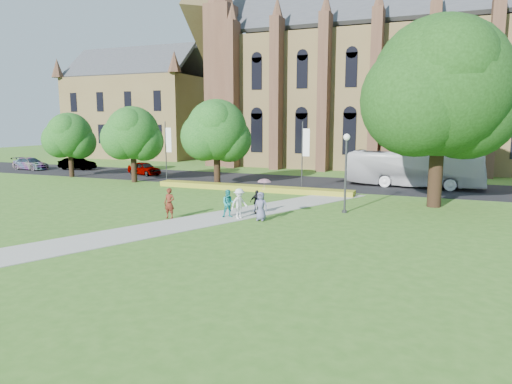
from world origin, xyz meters
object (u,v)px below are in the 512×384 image
at_px(tour_coach, 414,169).
at_px(car_1, 77,164).
at_px(streetlamp, 346,163).
at_px(large_tree, 441,87).
at_px(car_0, 144,168).
at_px(pedestrian_0, 169,203).
at_px(car_2, 30,164).

height_order(tour_coach, car_1, tour_coach).
relative_size(streetlamp, large_tree, 0.40).
height_order(streetlamp, tour_coach, streetlamp).
xyz_separation_m(streetlamp, tour_coach, (3.57, 14.15, -1.58)).
height_order(streetlamp, car_0, streetlamp).
relative_size(large_tree, car_0, 3.04).
bearing_deg(large_tree, car_0, 164.73).
bearing_deg(large_tree, pedestrian_0, -145.33).
xyz_separation_m(car_2, pedestrian_0, (32.07, -18.44, 0.23)).
height_order(streetlamp, large_tree, large_tree).
bearing_deg(streetlamp, tour_coach, 75.83).
bearing_deg(car_0, large_tree, -88.74).
bearing_deg(car_2, streetlamp, -100.81).
bearing_deg(tour_coach, streetlamp, 168.64).
xyz_separation_m(tour_coach, car_2, (-45.40, -1.77, -0.95)).
height_order(car_1, car_2, car_1).
bearing_deg(tour_coach, large_tree, -165.91).
distance_m(tour_coach, car_2, 45.45).
bearing_deg(car_0, tour_coach, -70.89).
bearing_deg(large_tree, car_2, 170.54).
bearing_deg(large_tree, car_1, 166.58).
distance_m(car_0, car_2, 16.70).
xyz_separation_m(car_0, pedestrian_0, (15.37, -18.92, 0.24)).
bearing_deg(pedestrian_0, tour_coach, 53.27).
distance_m(streetlamp, car_0, 28.35).
relative_size(car_0, car_1, 0.95).
relative_size(car_0, pedestrian_0, 2.27).
height_order(large_tree, pedestrian_0, large_tree).
height_order(car_2, pedestrian_0, pedestrian_0).
height_order(large_tree, car_2, large_tree).
height_order(streetlamp, pedestrian_0, streetlamp).
relative_size(large_tree, pedestrian_0, 6.90).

